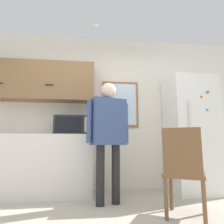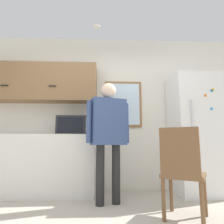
# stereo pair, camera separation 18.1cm
# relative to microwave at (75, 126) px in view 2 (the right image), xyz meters

# --- Properties ---
(back_wall) EXTENTS (6.00, 0.06, 2.70)m
(back_wall) POSITION_rel_microwave_xyz_m (0.34, 0.33, 0.30)
(back_wall) COLOR silver
(back_wall) RESTS_ON ground_plane
(counter) EXTENTS (2.18, 0.57, 0.91)m
(counter) POSITION_rel_microwave_xyz_m (-0.77, 0.02, -0.59)
(counter) COLOR silver
(counter) RESTS_ON ground_plane
(upper_cabinets) EXTENTS (2.18, 0.32, 0.65)m
(upper_cabinets) POSITION_rel_microwave_xyz_m (-0.77, 0.15, 0.74)
(upper_cabinets) COLOR olive
(microwave) EXTENTS (0.53, 0.41, 0.28)m
(microwave) POSITION_rel_microwave_xyz_m (0.00, 0.00, 0.00)
(microwave) COLOR #232326
(microwave) RESTS_ON counter
(person) EXTENTS (0.58, 0.35, 1.60)m
(person) POSITION_rel_microwave_xyz_m (0.51, -0.50, -0.08)
(person) COLOR black
(person) RESTS_ON ground_plane
(refrigerator) EXTENTS (0.72, 0.69, 1.86)m
(refrigerator) POSITION_rel_microwave_xyz_m (1.92, -0.04, -0.12)
(refrigerator) COLOR white
(refrigerator) RESTS_ON ground_plane
(chair) EXTENTS (0.58, 0.58, 0.93)m
(chair) POSITION_rel_microwave_xyz_m (1.26, -1.08, -0.54)
(chair) COLOR brown
(chair) RESTS_ON ground_plane
(window) EXTENTS (0.65, 0.05, 0.82)m
(window) POSITION_rel_microwave_xyz_m (0.80, 0.29, 0.41)
(window) COLOR olive
(ceiling_light) EXTENTS (0.11, 0.11, 0.01)m
(ceiling_light) POSITION_rel_microwave_xyz_m (0.32, -0.14, 1.63)
(ceiling_light) COLOR white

